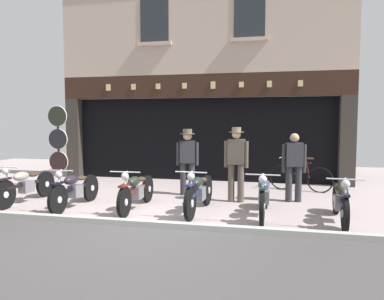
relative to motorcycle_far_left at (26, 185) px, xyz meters
The scene contains 14 objects.
ground 4.04m from the motorcycle_far_left, 34.48° to the right, with size 21.03×22.00×0.18m.
shop_facade 6.72m from the motorcycle_far_left, 59.82° to the left, with size 9.33×4.42×6.77m.
motorcycle_far_left is the anchor object (origin of this frame).
motorcycle_left 1.36m from the motorcycle_far_left, ahead, with size 0.62×1.95×0.90m.
motorcycle_center_left 2.71m from the motorcycle_far_left, ahead, with size 0.62×2.04×0.90m.
motorcycle_center 4.06m from the motorcycle_far_left, ahead, with size 0.62×2.03×0.93m.
motorcycle_center_right 5.37m from the motorcycle_far_left, ahead, with size 0.62×2.06×0.93m.
motorcycle_right 6.76m from the motorcycle_far_left, ahead, with size 0.62×1.94×0.91m.
salesman_left 3.84m from the motorcycle_far_left, 25.99° to the left, with size 0.55×0.37×1.67m.
shopkeeper_center 4.87m from the motorcycle_far_left, 13.49° to the left, with size 0.56×0.34×1.73m.
salesman_right 6.19m from the motorcycle_far_left, 13.43° to the left, with size 0.55×0.29×1.59m.
tyre_sign_pole 2.21m from the motorcycle_far_left, 101.26° to the left, with size 0.59×0.06×2.30m.
advert_board_near 6.98m from the motorcycle_far_left, 36.86° to the left, with size 0.73×0.03×0.99m.
leaning_bicycle 6.90m from the motorcycle_far_left, 24.67° to the left, with size 1.64×0.66×0.93m.
Camera 1 is at (2.21, -6.01, 1.87)m, focal length 34.34 mm.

